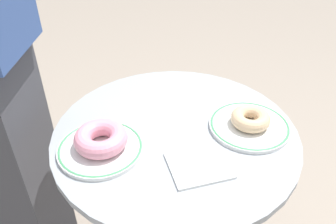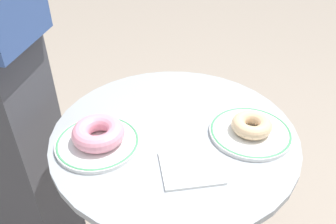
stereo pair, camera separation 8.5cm
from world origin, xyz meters
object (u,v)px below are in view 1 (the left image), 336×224
(cafe_table, at_px, (174,199))
(paper_napkin, at_px, (199,165))
(donut_pink_frosted, at_px, (101,138))
(donut_glazed, at_px, (250,119))
(plate_right, at_px, (249,126))
(plate_left, at_px, (101,148))

(cafe_table, bearing_deg, paper_napkin, -79.48)
(donut_pink_frosted, height_order, donut_glazed, donut_pink_frosted)
(cafe_table, xyz_separation_m, paper_napkin, (0.02, -0.13, 0.26))
(donut_pink_frosted, relative_size, donut_glazed, 1.26)
(donut_pink_frosted, distance_m, paper_napkin, 0.23)
(cafe_table, xyz_separation_m, plate_right, (0.18, -0.02, 0.26))
(plate_left, xyz_separation_m, paper_napkin, (0.21, -0.10, -0.00))
(donut_glazed, bearing_deg, paper_napkin, -146.72)
(plate_left, height_order, paper_napkin, plate_left)
(cafe_table, relative_size, donut_pink_frosted, 6.01)
(plate_left, height_order, plate_right, same)
(plate_left, relative_size, plate_right, 0.99)
(plate_left, height_order, donut_pink_frosted, donut_pink_frosted)
(plate_right, xyz_separation_m, paper_napkin, (-0.16, -0.11, -0.00))
(donut_pink_frosted, distance_m, donut_glazed, 0.36)
(plate_left, xyz_separation_m, donut_pink_frosted, (0.00, 0.00, 0.03))
(donut_glazed, xyz_separation_m, paper_napkin, (-0.16, -0.11, -0.03))
(plate_right, relative_size, donut_pink_frosted, 1.62)
(plate_left, bearing_deg, cafe_table, 9.85)
(plate_right, relative_size, donut_glazed, 2.05)
(plate_left, distance_m, plate_right, 0.37)
(plate_left, xyz_separation_m, plate_right, (0.37, 0.01, 0.00))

